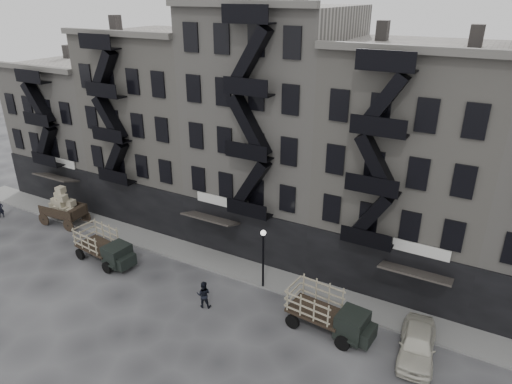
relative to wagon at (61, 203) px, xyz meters
The scene contains 13 objects.
ground 16.22m from the wagon, ahead, with size 140.00×140.00×0.00m, color #38383A.
sidewalk 16.04m from the wagon, ahead, with size 55.00×2.50×0.15m, color slate.
building_west 9.30m from the wagon, 119.58° to the left, with size 10.00×11.35×13.20m.
building_midwest 10.92m from the wagon, 50.72° to the left, with size 10.00×11.35×16.20m.
building_center 18.70m from the wagon, 24.41° to the left, with size 10.00×11.35×18.20m.
building_mideast 27.48m from the wagon, 15.57° to the left, with size 10.00×11.35×16.20m.
lamp_post 18.93m from the wagon, ahead, with size 0.36×0.36×4.28m.
wagon is the anchor object (origin of this frame).
stake_truck_west 7.91m from the wagon, 19.41° to the right, with size 5.02×2.47×2.44m.
stake_truck_east 24.12m from the wagon, ahead, with size 5.14×2.47×2.50m.
car_east 28.95m from the wagon, ahead, with size 1.81×4.50×1.53m, color beige.
pedestrian_west 6.04m from the wagon, 161.52° to the right, with size 0.57×0.37×1.56m, color black.
pedestrian_mid 17.03m from the wagon, 11.78° to the right, with size 0.87×0.68×1.78m, color black.
Camera 1 is at (14.67, -19.36, 17.79)m, focal length 32.00 mm.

